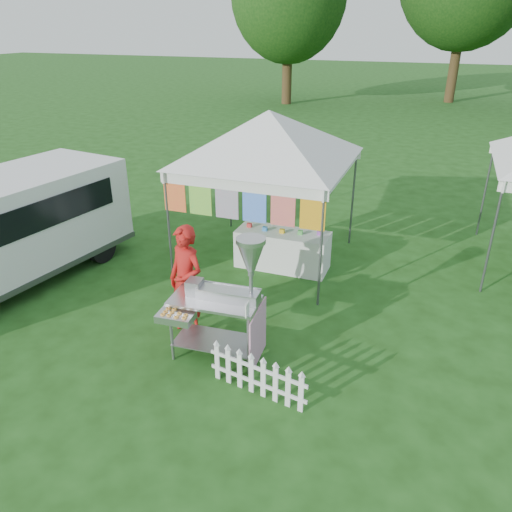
% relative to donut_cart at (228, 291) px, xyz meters
% --- Properties ---
extents(ground, '(120.00, 120.00, 0.00)m').
position_rel_donut_cart_xyz_m(ground, '(-0.59, -0.16, -1.13)').
color(ground, '#1D4513').
rests_on(ground, ground).
extents(canopy_main, '(4.24, 4.24, 3.45)m').
position_rel_donut_cart_xyz_m(canopy_main, '(-0.59, 3.34, 1.86)').
color(canopy_main, '#59595E').
rests_on(canopy_main, ground).
extents(donut_cart, '(1.37, 1.03, 1.92)m').
position_rel_donut_cart_xyz_m(donut_cart, '(0.00, 0.00, 0.00)').
color(donut_cart, gray).
rests_on(donut_cart, ground).
extents(vendor, '(0.75, 0.62, 1.77)m').
position_rel_donut_cart_xyz_m(vendor, '(-0.88, 0.45, -0.24)').
color(vendor, '#B41916').
rests_on(vendor, ground).
extents(cargo_van, '(2.60, 4.94, 1.96)m').
position_rel_donut_cart_xyz_m(cargo_van, '(-4.73, 0.85, -0.08)').
color(cargo_van, white).
rests_on(cargo_van, ground).
extents(picket_fence, '(1.42, 0.28, 0.56)m').
position_rel_donut_cart_xyz_m(picket_fence, '(0.65, -0.59, -0.84)').
color(picket_fence, white).
rests_on(picket_fence, ground).
extents(display_table, '(1.80, 0.70, 0.75)m').
position_rel_donut_cart_xyz_m(display_table, '(-0.20, 3.11, -0.75)').
color(display_table, white).
rests_on(display_table, ground).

